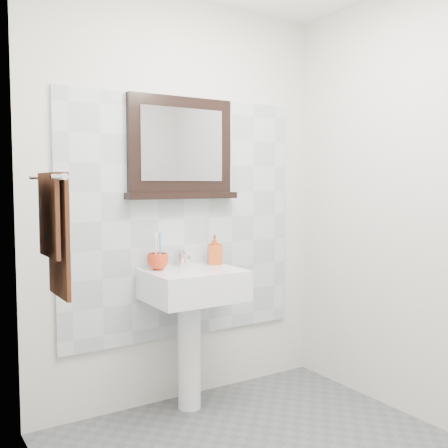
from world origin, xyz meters
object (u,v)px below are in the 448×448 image
at_px(toothbrush_cup, 158,261).
at_px(hand_towel, 55,225).
at_px(pedestal_sink, 193,300).
at_px(framed_mirror, 181,150).
at_px(soap_dispenser, 215,249).

distance_m(toothbrush_cup, hand_towel, 0.89).
distance_m(pedestal_sink, hand_towel, 1.08).
bearing_deg(framed_mirror, hand_towel, -149.06).
bearing_deg(pedestal_sink, soap_dispenser, 25.63).
height_order(framed_mirror, hand_towel, framed_mirror).
relative_size(soap_dispenser, framed_mirror, 0.26).
xyz_separation_m(toothbrush_cup, soap_dispenser, (0.39, 0.00, 0.04)).
height_order(toothbrush_cup, framed_mirror, framed_mirror).
xyz_separation_m(toothbrush_cup, hand_towel, (-0.71, -0.46, 0.28)).
height_order(soap_dispenser, hand_towel, hand_towel).
bearing_deg(soap_dispenser, framed_mirror, 179.17).
relative_size(pedestal_sink, toothbrush_cup, 7.71).
height_order(pedestal_sink, hand_towel, hand_towel).
bearing_deg(hand_towel, pedestal_sink, 22.06).
bearing_deg(framed_mirror, pedestal_sink, -97.50).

